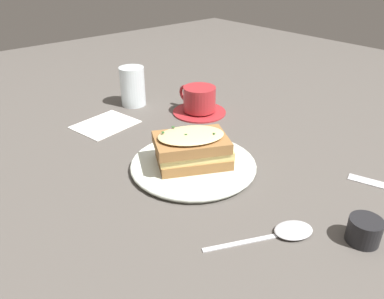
{
  "coord_description": "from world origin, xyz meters",
  "views": [
    {
      "loc": [
        -0.42,
        -0.47,
        0.38
      ],
      "look_at": [
        -0.01,
        0.0,
        0.04
      ],
      "focal_mm": 35.0,
      "sensor_mm": 36.0,
      "label": 1
    }
  ],
  "objects_px": {
    "teacup_with_saucer": "(199,102)",
    "water_glass": "(133,86)",
    "napkin": "(105,124)",
    "dinner_plate": "(192,164)",
    "sandwich": "(191,148)",
    "spoon": "(288,232)",
    "condiment_pot": "(364,231)"
  },
  "relations": [
    {
      "from": "dinner_plate",
      "to": "sandwich",
      "type": "bearing_deg",
      "value": 178.69
    },
    {
      "from": "teacup_with_saucer",
      "to": "condiment_pot",
      "type": "distance_m",
      "value": 0.53
    },
    {
      "from": "sandwich",
      "to": "condiment_pot",
      "type": "distance_m",
      "value": 0.33
    },
    {
      "from": "teacup_with_saucer",
      "to": "napkin",
      "type": "distance_m",
      "value": 0.24
    },
    {
      "from": "spoon",
      "to": "condiment_pot",
      "type": "xyz_separation_m",
      "value": [
        0.07,
        -0.08,
        0.01
      ]
    },
    {
      "from": "napkin",
      "to": "teacup_with_saucer",
      "type": "bearing_deg",
      "value": -22.45
    },
    {
      "from": "napkin",
      "to": "spoon",
      "type": "bearing_deg",
      "value": -88.4
    },
    {
      "from": "teacup_with_saucer",
      "to": "water_glass",
      "type": "bearing_deg",
      "value": 29.27
    },
    {
      "from": "dinner_plate",
      "to": "water_glass",
      "type": "height_order",
      "value": "water_glass"
    },
    {
      "from": "spoon",
      "to": "sandwich",
      "type": "bearing_deg",
      "value": -158.34
    },
    {
      "from": "water_glass",
      "to": "condiment_pot",
      "type": "xyz_separation_m",
      "value": [
        -0.04,
        -0.67,
        -0.03
      ]
    },
    {
      "from": "dinner_plate",
      "to": "napkin",
      "type": "xyz_separation_m",
      "value": [
        -0.03,
        0.29,
        -0.0
      ]
    },
    {
      "from": "water_glass",
      "to": "spoon",
      "type": "xyz_separation_m",
      "value": [
        -0.11,
        -0.59,
        -0.05
      ]
    },
    {
      "from": "teacup_with_saucer",
      "to": "water_glass",
      "type": "xyz_separation_m",
      "value": [
        -0.1,
        0.16,
        0.02
      ]
    },
    {
      "from": "dinner_plate",
      "to": "water_glass",
      "type": "distance_m",
      "value": 0.37
    },
    {
      "from": "napkin",
      "to": "condiment_pot",
      "type": "relative_size",
      "value": 2.82
    },
    {
      "from": "napkin",
      "to": "condiment_pot",
      "type": "xyz_separation_m",
      "value": [
        0.09,
        -0.61,
        0.02
      ]
    },
    {
      "from": "sandwich",
      "to": "teacup_with_saucer",
      "type": "xyz_separation_m",
      "value": [
        0.19,
        0.19,
        -0.01
      ]
    },
    {
      "from": "dinner_plate",
      "to": "teacup_with_saucer",
      "type": "height_order",
      "value": "teacup_with_saucer"
    },
    {
      "from": "dinner_plate",
      "to": "condiment_pot",
      "type": "height_order",
      "value": "condiment_pot"
    },
    {
      "from": "water_glass",
      "to": "spoon",
      "type": "bearing_deg",
      "value": -100.58
    },
    {
      "from": "spoon",
      "to": "napkin",
      "type": "distance_m",
      "value": 0.53
    },
    {
      "from": "teacup_with_saucer",
      "to": "water_glass",
      "type": "height_order",
      "value": "water_glass"
    },
    {
      "from": "napkin",
      "to": "condiment_pot",
      "type": "height_order",
      "value": "condiment_pot"
    },
    {
      "from": "condiment_pot",
      "to": "teacup_with_saucer",
      "type": "bearing_deg",
      "value": 75.15
    },
    {
      "from": "teacup_with_saucer",
      "to": "condiment_pot",
      "type": "relative_size",
      "value": 2.98
    },
    {
      "from": "dinner_plate",
      "to": "sandwich",
      "type": "height_order",
      "value": "sandwich"
    },
    {
      "from": "sandwich",
      "to": "water_glass",
      "type": "bearing_deg",
      "value": 74.7
    },
    {
      "from": "condiment_pot",
      "to": "sandwich",
      "type": "bearing_deg",
      "value": 100.0
    },
    {
      "from": "water_glass",
      "to": "sandwich",
      "type": "bearing_deg",
      "value": -105.3
    },
    {
      "from": "spoon",
      "to": "napkin",
      "type": "bearing_deg",
      "value": -153.29
    },
    {
      "from": "dinner_plate",
      "to": "water_glass",
      "type": "xyz_separation_m",
      "value": [
        0.09,
        0.35,
        0.04
      ]
    }
  ]
}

